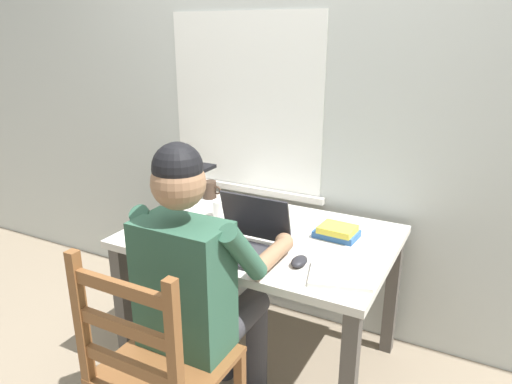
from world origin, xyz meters
TOP-DOWN VIEW (x-y plane):
  - ground_plane at (0.00, 0.00)m, footprint 8.00×8.00m
  - back_wall at (-0.00, 0.50)m, footprint 6.00×0.08m
  - desk at (0.00, 0.00)m, footprint 1.22×0.84m
  - seated_person at (-0.01, -0.49)m, footprint 0.50×0.60m
  - wooden_chair at (-0.01, -0.77)m, footprint 0.42×0.42m
  - laptop at (0.02, -0.19)m, footprint 0.33×0.29m
  - computer_mouse at (0.28, -0.21)m, footprint 0.06×0.10m
  - coffee_mug_white at (-0.28, 0.09)m, footprint 0.12×0.08m
  - coffee_mug_dark at (-0.49, 0.31)m, footprint 0.12×0.08m
  - book_stack_main at (0.33, 0.12)m, footprint 0.20×0.15m
  - paper_pile_near_laptop at (0.46, -0.24)m, footprint 0.28×0.25m

SIDE VIEW (x-z plane):
  - ground_plane at x=0.00m, z-range 0.00..0.00m
  - wooden_chair at x=-0.01m, z-range -0.01..0.95m
  - desk at x=0.00m, z-range 0.26..0.96m
  - seated_person at x=-0.01m, z-range 0.07..1.33m
  - paper_pile_near_laptop at x=0.46m, z-range 0.70..0.72m
  - computer_mouse at x=0.28m, z-range 0.70..0.74m
  - book_stack_main at x=0.33m, z-range 0.70..0.76m
  - coffee_mug_white at x=-0.28m, z-range 0.70..0.79m
  - coffee_mug_dark at x=-0.49m, z-range 0.70..0.80m
  - laptop at x=0.02m, z-range 0.64..0.87m
  - back_wall at x=0.00m, z-range 0.00..2.60m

